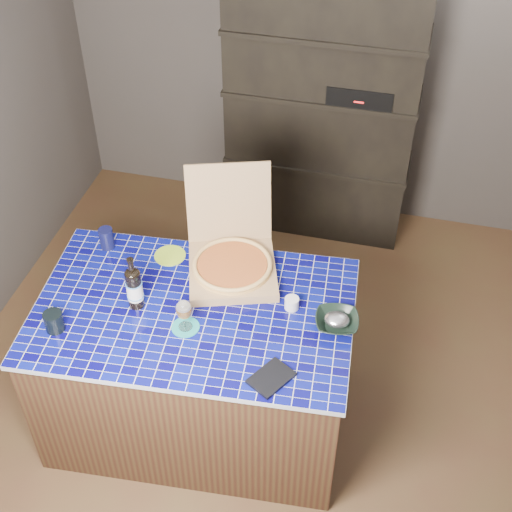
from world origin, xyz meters
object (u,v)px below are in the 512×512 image
(kitchen_island, at_px, (198,365))
(bowl, at_px, (337,322))
(dvd_case, at_px, (271,378))
(mead_bottle, at_px, (134,287))
(pizza_box, at_px, (232,261))
(wine_glass, at_px, (184,310))

(kitchen_island, bearing_deg, bowl, 0.54)
(kitchen_island, xyz_separation_m, dvd_case, (0.45, -0.32, 0.42))
(mead_bottle, distance_m, bowl, 0.95)
(pizza_box, bearing_deg, kitchen_island, -128.20)
(pizza_box, xyz_separation_m, wine_glass, (-0.11, -0.42, 0.05))
(mead_bottle, relative_size, wine_glass, 1.81)
(pizza_box, distance_m, dvd_case, 0.71)
(wine_glass, height_order, dvd_case, wine_glass)
(kitchen_island, distance_m, mead_bottle, 0.59)
(pizza_box, height_order, bowl, pizza_box)
(pizza_box, height_order, wine_glass, pizza_box)
(mead_bottle, bearing_deg, dvd_case, -21.15)
(dvd_case, bearing_deg, bowl, 89.86)
(dvd_case, bearing_deg, kitchen_island, 175.48)
(kitchen_island, height_order, wine_glass, wine_glass)
(pizza_box, height_order, mead_bottle, pizza_box)
(dvd_case, distance_m, bowl, 0.44)
(bowl, bearing_deg, mead_bottle, -174.13)
(wine_glass, bearing_deg, mead_bottle, 162.81)
(kitchen_island, distance_m, dvd_case, 0.69)
(mead_bottle, height_order, dvd_case, mead_bottle)
(kitchen_island, relative_size, pizza_box, 2.52)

